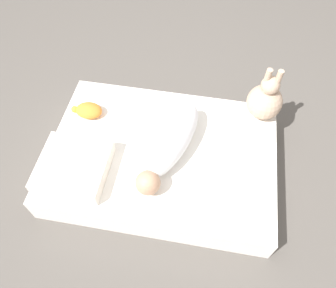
% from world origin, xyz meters
% --- Properties ---
extents(ground_plane, '(12.00, 12.00, 0.00)m').
position_xyz_m(ground_plane, '(0.00, 0.00, 0.00)').
color(ground_plane, '#514C47').
extents(bed_mattress, '(1.23, 0.86, 0.18)m').
position_xyz_m(bed_mattress, '(0.00, 0.00, 0.09)').
color(bed_mattress, white).
rests_on(bed_mattress, ground_plane).
extents(swaddled_baby, '(0.30, 0.60, 0.17)m').
position_xyz_m(swaddled_baby, '(-0.05, 0.01, 0.26)').
color(swaddled_baby, white).
rests_on(swaddled_baby, bed_mattress).
extents(pillow, '(0.34, 0.33, 0.09)m').
position_xyz_m(pillow, '(0.42, 0.21, 0.22)').
color(pillow, white).
rests_on(pillow, bed_mattress).
extents(bunny_plush, '(0.20, 0.20, 0.34)m').
position_xyz_m(bunny_plush, '(-0.52, -0.36, 0.29)').
color(bunny_plush, tan).
rests_on(bunny_plush, bed_mattress).
extents(turtle_plush, '(0.19, 0.11, 0.07)m').
position_xyz_m(turtle_plush, '(0.47, -0.17, 0.21)').
color(turtle_plush, orange).
rests_on(turtle_plush, bed_mattress).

